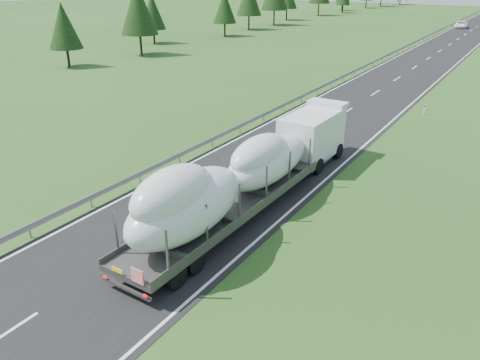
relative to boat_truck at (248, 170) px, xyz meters
The scene contains 5 objects.
ground 5.66m from the boat_truck, 119.09° to the right, with size 400.00×400.00×0.00m, color #254918.
road_surface 95.60m from the boat_truck, 91.49° to the left, with size 10.00×400.00×0.02m, color black.
guardrail 95.81m from the boat_truck, 94.66° to the left, with size 0.10×400.00×0.76m.
boat_truck is the anchor object (origin of this frame).
distant_van 107.77m from the boat_truck, 92.89° to the left, with size 2.65×5.74×1.59m, color white.
Camera 1 is at (14.65, -15.72, 12.38)m, focal length 35.00 mm.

